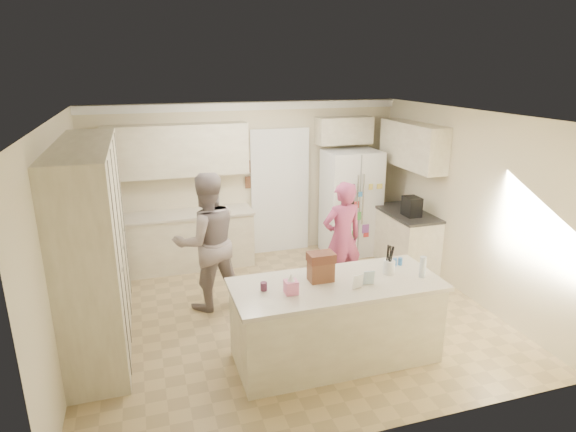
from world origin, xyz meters
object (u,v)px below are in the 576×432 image
object	(u,v)px
coffee_maker	(412,206)
utensil_crock	(389,267)
refrigerator	(350,203)
dollhouse_body	(321,271)
tissue_box	(291,287)
teen_girl	(342,239)
island_base	(336,322)
teen_boy	(207,242)

from	to	relation	value
coffee_maker	utensil_crock	world-z (taller)	coffee_maker
refrigerator	dollhouse_body	bearing A→B (deg)	-119.48
tissue_box	teen_girl	bearing A→B (deg)	51.55
refrigerator	coffee_maker	xyz separation A→B (m)	(0.56, -1.02, 0.17)
refrigerator	dollhouse_body	xyz separation A→B (m)	(-1.64, -2.82, 0.14)
refrigerator	tissue_box	size ratio (longest dim) A/B	12.86
island_base	tissue_box	xyz separation A→B (m)	(-0.55, -0.10, 0.56)
teen_boy	teen_girl	xyz separation A→B (m)	(1.86, -0.17, -0.11)
refrigerator	coffee_maker	bearing A→B (deg)	-60.51
coffee_maker	utensil_crock	xyz separation A→B (m)	(-1.40, -1.85, -0.07)
teen_girl	coffee_maker	bearing A→B (deg)	-167.68
dollhouse_body	teen_boy	size ratio (longest dim) A/B	0.14
teen_boy	island_base	bearing A→B (deg)	115.20
refrigerator	island_base	distance (m)	3.31
coffee_maker	tissue_box	xyz separation A→B (m)	(-2.60, -2.00, -0.07)
refrigerator	teen_girl	size ratio (longest dim) A/B	1.09
refrigerator	utensil_crock	distance (m)	2.99
island_base	teen_boy	world-z (taller)	teen_boy
teen_girl	refrigerator	bearing A→B (deg)	-123.32
island_base	teen_boy	distance (m)	2.07
refrigerator	teen_girl	world-z (taller)	refrigerator
dollhouse_body	teen_girl	bearing A→B (deg)	58.22
utensil_crock	tissue_box	size ratio (longest dim) A/B	1.07
coffee_maker	island_base	size ratio (longest dim) A/B	0.14
refrigerator	tissue_box	xyz separation A→B (m)	(-2.04, -3.02, 0.10)
refrigerator	utensil_crock	xyz separation A→B (m)	(-0.84, -2.87, 0.10)
utensil_crock	teen_girl	xyz separation A→B (m)	(0.06, 1.43, -0.17)
dollhouse_body	teen_girl	distance (m)	1.64
dollhouse_body	teen_boy	world-z (taller)	teen_boy
refrigerator	utensil_crock	bearing A→B (deg)	-105.61
teen_boy	utensil_crock	bearing A→B (deg)	128.64
utensil_crock	tissue_box	distance (m)	1.21
tissue_box	dollhouse_body	xyz separation A→B (m)	(0.40, 0.20, 0.04)
coffee_maker	teen_boy	xyz separation A→B (m)	(-3.21, -0.25, -0.14)
teen_girl	island_base	bearing A→B (deg)	59.60
island_base	utensil_crock	world-z (taller)	utensil_crock
tissue_box	teen_girl	world-z (taller)	teen_girl
coffee_maker	utensil_crock	distance (m)	2.32
refrigerator	teen_boy	xyz separation A→B (m)	(-2.64, -1.27, 0.03)
utensil_crock	teen_boy	distance (m)	2.41
dollhouse_body	teen_boy	xyz separation A→B (m)	(-1.01, 1.55, -0.10)
coffee_maker	teen_boy	distance (m)	3.22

